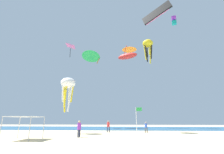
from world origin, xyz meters
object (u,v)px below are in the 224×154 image
person_leftmost (146,126)px  kite_octopus_yellow (148,45)px  canopy_tent (25,118)px  person_central (108,125)px  kite_delta_orange (129,49)px  kite_parafoil_black (157,13)px  kite_box_purple (174,20)px  kite_inflatable_red (127,56)px  banner_flag (137,120)px  kite_diamond_pink (71,47)px  kite_delta_green (91,55)px  kite_octopus_white (68,85)px  person_near_tent (79,127)px

person_leftmost → kite_octopus_yellow: (3.19, 13.56, 20.13)m
canopy_tent → person_central: 12.94m
kite_delta_orange → kite_parafoil_black: 9.76m
person_leftmost → kite_parafoil_black: 21.51m
kite_delta_orange → kite_octopus_yellow: bearing=21.7°
kite_box_purple → kite_octopus_yellow: size_ratio=0.32×
kite_inflatable_red → banner_flag: bearing=-65.0°
banner_flag → kite_diamond_pink: size_ratio=0.85×
kite_delta_green → kite_octopus_yellow: bearing=-174.1°
kite_octopus_white → kite_parafoil_black: 21.78m
kite_box_purple → kite_octopus_white: bearing=37.4°
banner_flag → kite_octopus_white: kite_octopus_white is taller
kite_parafoil_black → kite_inflatable_red: bearing=-36.9°
person_central → banner_flag: bearing=116.2°
person_central → kite_box_purple: kite_box_purple is taller
kite_diamond_pink → kite_box_purple: bearing=65.5°
person_near_tent → kite_delta_orange: bearing=158.9°
person_central → kite_parafoil_black: (9.22, 1.62, 21.03)m
canopy_tent → kite_octopus_yellow: (16.19, 23.92, 18.99)m
kite_delta_green → kite_octopus_yellow: kite_octopus_yellow is taller
person_central → kite_box_purple: size_ratio=0.87×
kite_delta_orange → kite_delta_green: size_ratio=0.69×
person_near_tent → person_leftmost: bearing=148.0°
person_central → banner_flag: size_ratio=0.58×
kite_box_purple → person_near_tent: bearing=53.8°
banner_flag → kite_octopus_white: 13.02m
kite_diamond_pink → kite_octopus_yellow: bearing=83.0°
kite_delta_orange → kite_inflatable_red: 14.96m
banner_flag → kite_delta_green: kite_delta_green is taller
banner_flag → kite_diamond_pink: kite_diamond_pink is taller
kite_octopus_yellow → kite_inflatable_red: bearing=-115.4°
kite_diamond_pink → kite_octopus_yellow: (20.43, 0.94, 0.30)m
person_central → kite_delta_orange: size_ratio=0.48×
kite_inflatable_red → kite_octopus_yellow: kite_octopus_yellow is taller
canopy_tent → kite_box_purple: size_ratio=1.37×
kite_delta_orange → kite_diamond_pink: 20.34m
person_leftmost → banner_flag: size_ratio=0.51×
kite_box_purple → kite_delta_green: kite_box_purple is taller
banner_flag → kite_octopus_yellow: size_ratio=0.48×
person_central → person_leftmost: bearing=-178.4°
banner_flag → kite_inflatable_red: (-0.24, 24.48, 16.67)m
person_central → kite_parafoil_black: size_ratio=0.33×
kite_octopus_white → kite_parafoil_black: bearing=171.0°
kite_box_purple → kite_inflatable_red: size_ratio=0.35×
canopy_tent → person_near_tent: canopy_tent is taller
canopy_tent → person_leftmost: 16.67m
kite_delta_orange → kite_delta_green: bearing=80.8°
person_leftmost → kite_delta_green: kite_delta_green is taller
person_central → kite_box_purple: 26.40m
kite_octopus_yellow → kite_diamond_pink: bearing=-98.2°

